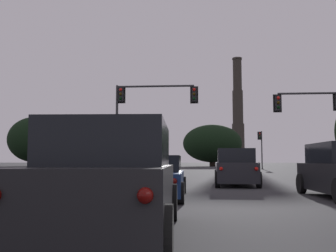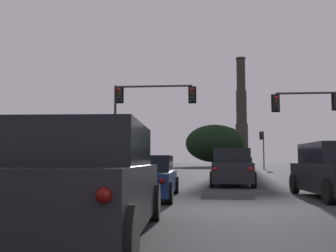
{
  "view_description": "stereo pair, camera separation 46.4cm",
  "coord_description": "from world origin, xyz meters",
  "px_view_note": "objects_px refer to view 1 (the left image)",
  "views": [
    {
      "loc": [
        -1.66,
        -2.37,
        1.24
      ],
      "look_at": [
        -4.69,
        37.11,
        4.78
      ],
      "focal_mm": 42.0,
      "sensor_mm": 36.0,
      "label": 1
    },
    {
      "loc": [
        -1.2,
        -2.33,
        1.24
      ],
      "look_at": [
        -4.69,
        37.11,
        4.78
      ],
      "focal_mm": 42.0,
      "sensor_mm": 36.0,
      "label": 2
    }
  ],
  "objects_px": {
    "suv_center_lane_front": "(236,168)",
    "traffic_light_overhead_left": "(143,107)",
    "suv_left_lane_third": "(112,182)",
    "smokestack": "(238,122)",
    "sedan_left_lane_second": "(156,178)",
    "traffic_light_overhead_right": "(320,112)",
    "traffic_light_far_right": "(261,144)"
  },
  "relations": [
    {
      "from": "traffic_light_far_right",
      "to": "suv_center_lane_front",
      "type": "bearing_deg",
      "value": -100.71
    },
    {
      "from": "traffic_light_far_right",
      "to": "sedan_left_lane_second",
      "type": "bearing_deg",
      "value": -103.02
    },
    {
      "from": "traffic_light_overhead_right",
      "to": "smokestack",
      "type": "relative_size",
      "value": 0.13
    },
    {
      "from": "sedan_left_lane_second",
      "to": "traffic_light_far_right",
      "type": "distance_m",
      "value": 49.09
    },
    {
      "from": "sedan_left_lane_second",
      "to": "traffic_light_far_right",
      "type": "bearing_deg",
      "value": 75.95
    },
    {
      "from": "traffic_light_overhead_left",
      "to": "traffic_light_far_right",
      "type": "bearing_deg",
      "value": 67.82
    },
    {
      "from": "traffic_light_far_right",
      "to": "smokestack",
      "type": "distance_m",
      "value": 104.49
    },
    {
      "from": "traffic_light_far_right",
      "to": "smokestack",
      "type": "bearing_deg",
      "value": 86.08
    },
    {
      "from": "sedan_left_lane_second",
      "to": "traffic_light_overhead_right",
      "type": "bearing_deg",
      "value": 53.75
    },
    {
      "from": "suv_left_lane_third",
      "to": "traffic_light_overhead_right",
      "type": "height_order",
      "value": "traffic_light_overhead_right"
    },
    {
      "from": "sedan_left_lane_second",
      "to": "traffic_light_far_right",
      "type": "xyz_separation_m",
      "value": [
        11.04,
        47.73,
        3.14
      ]
    },
    {
      "from": "traffic_light_overhead_left",
      "to": "traffic_light_far_right",
      "type": "relative_size",
      "value": 1.16
    },
    {
      "from": "traffic_light_overhead_left",
      "to": "traffic_light_overhead_right",
      "type": "relative_size",
      "value": 1.13
    },
    {
      "from": "suv_center_lane_front",
      "to": "smokestack",
      "type": "relative_size",
      "value": 0.11
    },
    {
      "from": "traffic_light_overhead_left",
      "to": "smokestack",
      "type": "bearing_deg",
      "value": 81.41
    },
    {
      "from": "traffic_light_overhead_left",
      "to": "sedan_left_lane_second",
      "type": "bearing_deg",
      "value": -80.17
    },
    {
      "from": "smokestack",
      "to": "sedan_left_lane_second",
      "type": "bearing_deg",
      "value": -96.84
    },
    {
      "from": "suv_center_lane_front",
      "to": "traffic_light_overhead_right",
      "type": "distance_m",
      "value": 9.93
    },
    {
      "from": "smokestack",
      "to": "traffic_light_far_right",
      "type": "bearing_deg",
      "value": -93.92
    },
    {
      "from": "suv_left_lane_third",
      "to": "traffic_light_overhead_right",
      "type": "xyz_separation_m",
      "value": [
        9.67,
        20.7,
        3.62
      ]
    },
    {
      "from": "traffic_light_far_right",
      "to": "traffic_light_overhead_right",
      "type": "distance_m",
      "value": 34.05
    },
    {
      "from": "sedan_left_lane_second",
      "to": "suv_center_lane_front",
      "type": "xyz_separation_m",
      "value": [
        3.33,
        6.99,
        0.23
      ]
    },
    {
      "from": "suv_center_lane_front",
      "to": "traffic_light_overhead_right",
      "type": "height_order",
      "value": "traffic_light_overhead_right"
    },
    {
      "from": "suv_center_lane_front",
      "to": "traffic_light_overhead_right",
      "type": "xyz_separation_m",
      "value": [
        6.35,
        6.72,
        3.62
      ]
    },
    {
      "from": "traffic_light_overhead_right",
      "to": "traffic_light_far_right",
      "type": "bearing_deg",
      "value": 87.72
    },
    {
      "from": "suv_center_lane_front",
      "to": "smokestack",
      "type": "bearing_deg",
      "value": 86.27
    },
    {
      "from": "suv_left_lane_third",
      "to": "traffic_light_overhead_left",
      "type": "relative_size",
      "value": 0.74
    },
    {
      "from": "suv_left_lane_third",
      "to": "traffic_light_overhead_left",
      "type": "height_order",
      "value": "traffic_light_overhead_left"
    },
    {
      "from": "suv_center_lane_front",
      "to": "traffic_light_overhead_left",
      "type": "relative_size",
      "value": 0.74
    },
    {
      "from": "suv_left_lane_third",
      "to": "traffic_light_overhead_right",
      "type": "relative_size",
      "value": 0.84
    },
    {
      "from": "traffic_light_overhead_left",
      "to": "traffic_light_far_right",
      "type": "height_order",
      "value": "traffic_light_overhead_left"
    },
    {
      "from": "suv_left_lane_third",
      "to": "smokestack",
      "type": "distance_m",
      "value": 159.96
    }
  ]
}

